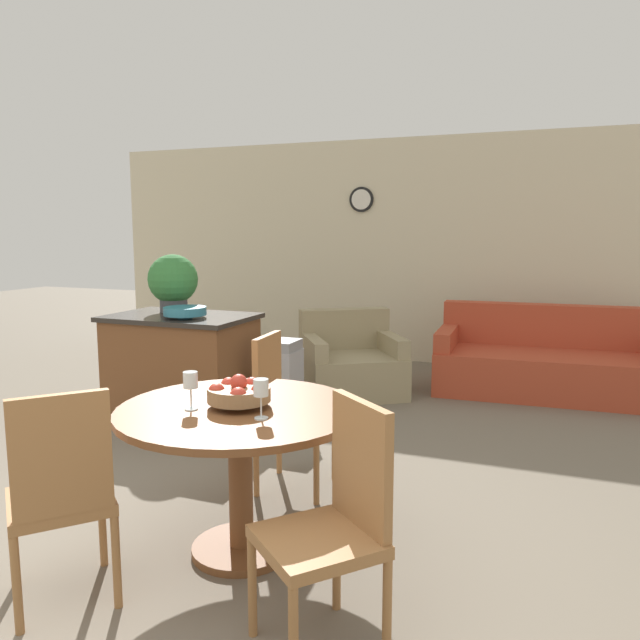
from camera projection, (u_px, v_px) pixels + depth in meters
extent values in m
cube|color=beige|center=(404.00, 251.00, 7.59)|extent=(8.00, 0.06, 2.70)
cylinder|color=black|center=(361.00, 199.00, 7.66)|extent=(0.31, 0.02, 0.31)
cylinder|color=white|center=(361.00, 199.00, 7.64)|extent=(0.24, 0.01, 0.24)
cylinder|color=brown|center=(242.00, 548.00, 3.15)|extent=(0.50, 0.50, 0.04)
cylinder|color=brown|center=(241.00, 480.00, 3.09)|extent=(0.12, 0.12, 0.68)
cylinder|color=brown|center=(239.00, 410.00, 3.04)|extent=(1.20, 1.20, 0.03)
cylinder|color=#9E6B3D|center=(14.00, 543.00, 2.82)|extent=(0.04, 0.04, 0.42)
cylinder|color=#9E6B3D|center=(102.00, 524.00, 2.99)|extent=(0.04, 0.04, 0.42)
cylinder|color=#9E6B3D|center=(17.00, 585.00, 2.48)|extent=(0.04, 0.04, 0.42)
cylinder|color=#9E6B3D|center=(116.00, 562.00, 2.66)|extent=(0.04, 0.04, 0.42)
cube|color=#9E6B3D|center=(60.00, 501.00, 2.70)|extent=(0.59, 0.59, 0.05)
cube|color=#9E6B3D|center=(61.00, 455.00, 2.50)|extent=(0.28, 0.32, 0.50)
cylinder|color=#9E6B3D|center=(252.00, 587.00, 2.47)|extent=(0.04, 0.04, 0.42)
cylinder|color=#9E6B3D|center=(387.00, 611.00, 2.31)|extent=(0.04, 0.04, 0.42)
cylinder|color=#9E6B3D|center=(337.00, 563.00, 2.65)|extent=(0.04, 0.04, 0.42)
cube|color=#9E6B3D|center=(317.00, 541.00, 2.36)|extent=(0.59, 0.59, 0.05)
cube|color=#9E6B3D|center=(361.00, 463.00, 2.41)|extent=(0.32, 0.28, 0.50)
cylinder|color=#9E6B3D|center=(334.00, 449.00, 4.03)|extent=(0.04, 0.04, 0.42)
cylinder|color=#9E6B3D|center=(316.00, 470.00, 3.66)|extent=(0.04, 0.04, 0.42)
cylinder|color=#9E6B3D|center=(279.00, 443.00, 4.14)|extent=(0.04, 0.04, 0.42)
cylinder|color=#9E6B3D|center=(256.00, 463.00, 3.78)|extent=(0.04, 0.04, 0.42)
cube|color=#9E6B3D|center=(296.00, 420.00, 3.87)|extent=(0.45, 0.45, 0.05)
cube|color=#9E6B3D|center=(267.00, 374.00, 3.88)|extent=(0.07, 0.39, 0.50)
cylinder|color=olive|center=(239.00, 404.00, 3.04)|extent=(0.12, 0.12, 0.03)
cylinder|color=olive|center=(239.00, 394.00, 3.03)|extent=(0.31, 0.31, 0.07)
sphere|color=#B73323|center=(259.00, 392.00, 2.99)|extent=(0.08, 0.08, 0.08)
sphere|color=#B73323|center=(252.00, 385.00, 3.12)|extent=(0.08, 0.08, 0.08)
sphere|color=#B73323|center=(229.00, 385.00, 3.12)|extent=(0.08, 0.08, 0.08)
sphere|color=#B73323|center=(217.00, 392.00, 3.00)|extent=(0.08, 0.08, 0.08)
sphere|color=#B73323|center=(238.00, 396.00, 2.92)|extent=(0.08, 0.08, 0.08)
sphere|color=#B73323|center=(239.00, 382.00, 3.02)|extent=(0.08, 0.08, 0.08)
cylinder|color=silver|center=(191.00, 409.00, 2.99)|extent=(0.06, 0.06, 0.01)
cylinder|color=silver|center=(191.00, 398.00, 2.99)|extent=(0.01, 0.01, 0.10)
cylinder|color=silver|center=(190.00, 380.00, 2.97)|extent=(0.07, 0.07, 0.08)
cylinder|color=silver|center=(261.00, 418.00, 2.85)|extent=(0.06, 0.06, 0.01)
cylinder|color=silver|center=(261.00, 407.00, 2.84)|extent=(0.01, 0.01, 0.10)
cylinder|color=silver|center=(261.00, 387.00, 2.83)|extent=(0.07, 0.07, 0.08)
cube|color=brown|center=(182.00, 368.00, 5.41)|extent=(1.16, 0.75, 0.85)
cube|color=#2D2823|center=(180.00, 317.00, 5.35)|extent=(1.22, 0.81, 0.04)
cylinder|color=teal|center=(185.00, 317.00, 5.16)|extent=(0.12, 0.12, 0.02)
cylinder|color=teal|center=(185.00, 311.00, 5.16)|extent=(0.35, 0.35, 0.07)
cylinder|color=#4C4C51|center=(174.00, 305.00, 5.55)|extent=(0.24, 0.24, 0.13)
sphere|color=#387F3D|center=(173.00, 279.00, 5.51)|extent=(0.44, 0.44, 0.44)
cube|color=#9E9EA3|center=(280.00, 386.00, 5.24)|extent=(0.31, 0.30, 0.62)
cube|color=gray|center=(280.00, 345.00, 5.19)|extent=(0.30, 0.29, 0.08)
cube|color=#B24228|center=(550.00, 374.00, 6.13)|extent=(2.22, 1.09, 0.42)
cube|color=#B24228|center=(551.00, 325.00, 6.42)|extent=(2.18, 0.32, 0.43)
cube|color=#B24228|center=(447.00, 357.00, 6.43)|extent=(0.20, 0.91, 0.61)
cube|color=#998966|center=(352.00, 374.00, 6.15)|extent=(1.24, 1.23, 0.40)
cube|color=#998966|center=(344.00, 328.00, 6.42)|extent=(0.87, 0.67, 0.41)
cube|color=#998966|center=(313.00, 367.00, 6.05)|extent=(0.55, 0.74, 0.58)
cube|color=#998966|center=(390.00, 363.00, 6.22)|extent=(0.55, 0.74, 0.58)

